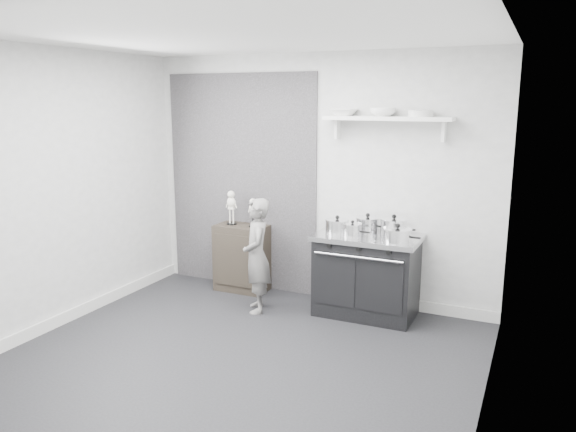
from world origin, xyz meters
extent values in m
plane|color=black|center=(0.00, 0.00, 0.00)|extent=(4.00, 4.00, 0.00)
cube|color=#AEAEAC|center=(0.00, 1.80, 1.35)|extent=(4.00, 0.02, 2.70)
cube|color=#AEAEAC|center=(0.00, -1.80, 1.35)|extent=(4.00, 0.02, 2.70)
cube|color=#AEAEAC|center=(-2.00, 0.00, 1.35)|extent=(0.02, 3.60, 2.70)
cube|color=#AEAEAC|center=(2.00, 0.00, 1.35)|extent=(0.02, 3.60, 2.70)
cube|color=silver|center=(0.00, 0.00, 2.70)|extent=(4.00, 3.60, 0.02)
cube|color=black|center=(-0.95, 1.79, 1.25)|extent=(1.90, 0.02, 2.50)
cube|color=silver|center=(1.00, 1.78, 0.06)|extent=(2.00, 0.03, 0.12)
cube|color=silver|center=(-1.98, 0.00, 0.06)|extent=(0.03, 3.60, 0.12)
cube|color=white|center=(0.80, 1.67, 2.02)|extent=(1.30, 0.26, 0.04)
cube|color=white|center=(0.25, 1.74, 1.90)|extent=(0.03, 0.12, 0.20)
cube|color=white|center=(1.35, 1.74, 1.90)|extent=(0.03, 0.12, 0.20)
cube|color=black|center=(0.69, 1.48, 0.40)|extent=(1.00, 0.60, 0.80)
cube|color=silver|center=(0.69, 1.48, 0.83)|extent=(1.06, 0.64, 0.05)
cube|color=black|center=(0.45, 1.18, 0.42)|extent=(0.42, 0.02, 0.52)
cube|color=black|center=(0.93, 1.18, 0.42)|extent=(0.42, 0.02, 0.52)
cylinder|color=silver|center=(0.69, 1.15, 0.70)|extent=(0.90, 0.02, 0.02)
cylinder|color=black|center=(0.39, 1.16, 0.78)|extent=(0.04, 0.03, 0.04)
cylinder|color=black|center=(0.69, 1.16, 0.78)|extent=(0.04, 0.03, 0.04)
cylinder|color=black|center=(0.99, 1.16, 0.78)|extent=(0.04, 0.03, 0.04)
cube|color=black|center=(-0.86, 1.61, 0.39)|extent=(0.60, 0.35, 0.78)
imported|color=slate|center=(-0.38, 1.09, 0.61)|extent=(0.47, 0.53, 1.21)
cylinder|color=white|center=(0.39, 1.40, 0.92)|extent=(0.24, 0.24, 0.14)
cylinder|color=white|center=(0.39, 1.40, 1.00)|extent=(0.24, 0.24, 0.01)
sphere|color=black|center=(0.39, 1.40, 1.02)|extent=(0.04, 0.04, 0.04)
cylinder|color=black|center=(0.55, 1.40, 0.92)|extent=(0.10, 0.02, 0.02)
cylinder|color=white|center=(0.65, 1.60, 0.92)|extent=(0.25, 0.25, 0.14)
cylinder|color=white|center=(0.65, 1.60, 1.00)|extent=(0.25, 0.25, 0.02)
sphere|color=black|center=(0.65, 1.60, 1.03)|extent=(0.04, 0.04, 0.04)
cylinder|color=black|center=(0.81, 1.60, 0.92)|extent=(0.10, 0.02, 0.02)
cylinder|color=white|center=(0.94, 1.56, 0.93)|extent=(0.26, 0.26, 0.16)
cylinder|color=white|center=(0.94, 1.56, 1.02)|extent=(0.27, 0.27, 0.02)
sphere|color=black|center=(0.94, 1.56, 1.05)|extent=(0.05, 0.05, 0.05)
cylinder|color=black|center=(1.11, 1.56, 0.93)|extent=(0.10, 0.02, 0.02)
cylinder|color=white|center=(1.03, 1.33, 0.91)|extent=(0.27, 0.27, 0.12)
cylinder|color=white|center=(1.03, 1.33, 0.98)|extent=(0.28, 0.28, 0.01)
sphere|color=black|center=(1.03, 1.33, 1.01)|extent=(0.05, 0.05, 0.05)
cylinder|color=black|center=(1.21, 1.33, 0.91)|extent=(0.10, 0.02, 0.02)
cylinder|color=white|center=(0.57, 1.34, 0.91)|extent=(0.19, 0.19, 0.12)
cylinder|color=white|center=(0.57, 1.34, 0.98)|extent=(0.19, 0.19, 0.01)
sphere|color=black|center=(0.57, 1.34, 1.00)|extent=(0.03, 0.03, 0.03)
cylinder|color=black|center=(0.71, 1.34, 0.91)|extent=(0.10, 0.02, 0.02)
imported|color=white|center=(0.34, 1.67, 2.08)|extent=(0.29, 0.29, 0.07)
imported|color=white|center=(0.75, 1.67, 2.08)|extent=(0.27, 0.27, 0.08)
cylinder|color=silver|center=(1.13, 1.67, 2.07)|extent=(0.25, 0.25, 0.06)
camera|label=1|loc=(2.27, -3.91, 2.21)|focal=35.00mm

